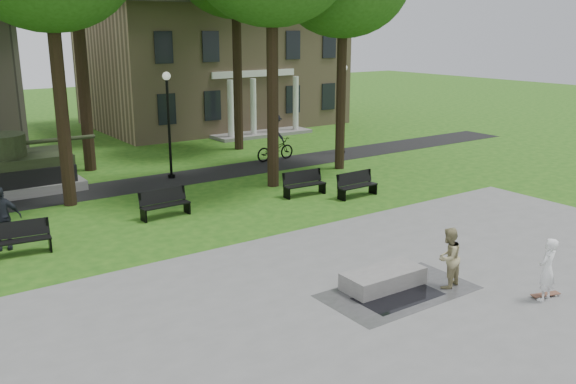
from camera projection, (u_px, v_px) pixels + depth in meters
The scene contains 17 objects.
ground at pixel (335, 263), 17.51m from camera, with size 120.00×120.00×0.00m, color #215213.
plaza at pixel (477, 332), 13.55m from camera, with size 22.00×16.00×0.02m, color gray.
footpath at pixel (164, 181), 27.02m from camera, with size 44.00×2.60×0.01m, color black.
building_right at pixel (212, 61), 42.51m from camera, with size 17.00×12.00×8.60m.
lamp_mid at pixel (168, 116), 26.81m from camera, with size 0.36×0.36×4.73m.
lamp_right at pixel (343, 101), 32.33m from camera, with size 0.36×0.36×4.73m.
puddle at pixel (399, 296), 15.31m from camera, with size 2.20×1.20×0.00m, color black.
concrete_block at pixel (383, 278), 15.85m from camera, with size 2.20×1.00×0.45m, color gray.
skateboard at pixel (545, 295), 15.29m from camera, with size 0.78×0.20×0.07m, color brown.
skateboarder at pixel (547, 269), 14.93m from camera, with size 0.59×0.38×1.61m, color white.
friend_watching at pixel (448, 258), 15.69m from camera, with size 0.78×0.61×1.61m, color tan.
pedestrian_walker at pixel (1, 218), 18.43m from camera, with size 1.16×0.48×1.98m, color #1E2329.
cyclist at pixel (275, 142), 30.99m from camera, with size 2.24×1.28×2.38m.
park_bench_0 at pixel (18, 238), 18.09m from camera, with size 1.84×0.74×1.00m.
park_bench_1 at pixel (164, 203), 21.74m from camera, with size 1.82×0.60×1.00m.
park_bench_2 at pixel (303, 183), 24.55m from camera, with size 1.83×0.64×1.00m.
park_bench_3 at pixel (356, 184), 24.38m from camera, with size 1.81×0.57×1.00m.
Camera 1 is at (-10.47, -12.67, 6.54)m, focal length 38.00 mm.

